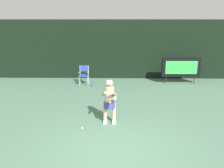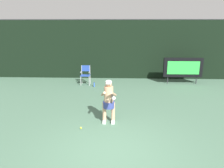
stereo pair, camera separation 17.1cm
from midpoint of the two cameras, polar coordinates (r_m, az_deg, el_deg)
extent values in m
cube|color=#4B6F58|center=(5.89, 0.57, -18.11)|extent=(18.00, 22.00, 0.02)
cube|color=black|center=(13.50, 1.71, 9.06)|extent=(18.00, 0.12, 3.60)
cylinder|color=#38383D|center=(13.43, 1.78, 16.84)|extent=(18.00, 0.05, 0.05)
cube|color=black|center=(12.93, 18.74, 4.19)|extent=(2.20, 0.20, 1.10)
cube|color=green|center=(12.83, 18.87, 4.10)|extent=(1.80, 0.01, 0.75)
cylinder|color=#2D2D33|center=(12.88, 14.94, 1.02)|extent=(0.05, 0.05, 0.40)
cylinder|color=#2D2D33|center=(13.34, 21.87, 0.91)|extent=(0.05, 0.05, 0.40)
cylinder|color=#B7B7BC|center=(12.10, -7.95, 0.80)|extent=(0.04, 0.04, 0.52)
cylinder|color=#B7B7BC|center=(12.02, -5.70, 0.78)|extent=(0.04, 0.04, 0.52)
cylinder|color=#B7B7BC|center=(12.48, -7.63, 1.25)|extent=(0.04, 0.04, 0.52)
cylinder|color=#B7B7BC|center=(12.41, -5.45, 1.24)|extent=(0.04, 0.04, 0.52)
cube|color=#26459E|center=(12.19, -6.72, 2.27)|extent=(0.52, 0.44, 0.03)
cylinder|color=#B7B7BC|center=(12.37, -7.71, 3.68)|extent=(0.04, 0.04, 0.56)
cylinder|color=#B7B7BC|center=(12.29, -5.51, 3.68)|extent=(0.04, 0.04, 0.56)
cube|color=#26459E|center=(12.31, -6.63, 4.19)|extent=(0.48, 0.02, 0.34)
cylinder|color=#B7B7BC|center=(12.18, -7.87, 3.22)|extent=(0.04, 0.44, 0.04)
cylinder|color=#B7B7BC|center=(12.11, -5.63, 3.21)|extent=(0.04, 0.44, 0.04)
cylinder|color=blue|center=(11.80, -4.36, -0.17)|extent=(0.07, 0.07, 0.24)
cylinder|color=black|center=(11.76, -4.38, 0.45)|extent=(0.03, 0.03, 0.03)
cube|color=white|center=(7.49, -1.38, -9.94)|extent=(0.11, 0.26, 0.09)
cube|color=white|center=(7.48, 0.94, -9.98)|extent=(0.11, 0.26, 0.09)
cylinder|color=tan|center=(7.41, -1.37, -7.54)|extent=(0.13, 0.13, 0.73)
cylinder|color=tan|center=(7.40, 0.97, -7.58)|extent=(0.13, 0.13, 0.73)
cylinder|color=#333F86|center=(7.30, -0.21, -5.49)|extent=(0.39, 0.39, 0.22)
cylinder|color=tan|center=(7.18, -0.21, -2.82)|extent=(0.31, 0.31, 0.56)
sphere|color=tan|center=(7.07, -0.21, 0.10)|extent=(0.22, 0.22, 0.22)
ellipsoid|color=white|center=(7.06, -0.21, 0.57)|extent=(0.22, 0.22, 0.12)
cube|color=white|center=(6.97, -0.25, 0.11)|extent=(0.17, 0.12, 0.02)
cylinder|color=tan|center=(7.01, -1.62, -2.64)|extent=(0.21, 0.51, 0.30)
cylinder|color=tan|center=(6.99, 1.08, -2.68)|extent=(0.21, 0.51, 0.30)
cylinder|color=white|center=(6.91, 1.22, -3.80)|extent=(0.13, 0.12, 0.12)
cylinder|color=black|center=(6.93, 0.80, -3.12)|extent=(0.03, 0.28, 0.03)
torus|color=black|center=(6.64, 0.73, -3.94)|extent=(0.02, 0.31, 0.31)
ellipsoid|color=silver|center=(6.64, 0.73, -3.94)|extent=(0.01, 0.26, 0.26)
sphere|color=#CCDB3D|center=(7.13, -7.59, -11.53)|extent=(0.07, 0.07, 0.07)
camera|label=1|loc=(0.09, -89.35, 0.17)|focal=34.29mm
camera|label=2|loc=(0.09, 90.65, -0.17)|focal=34.29mm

